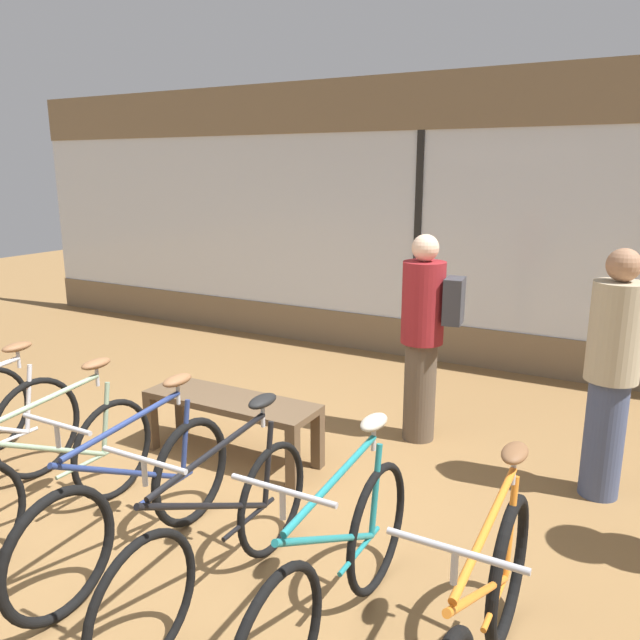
# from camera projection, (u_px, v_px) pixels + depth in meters

# --- Properties ---
(ground_plane) EXTENTS (24.00, 24.00, 0.00)m
(ground_plane) POSITION_uv_depth(u_px,v_px,m) (185.00, 523.00, 3.96)
(ground_plane) COLOR olive
(shop_back_wall) EXTENTS (12.00, 0.08, 3.20)m
(shop_back_wall) POSITION_uv_depth(u_px,v_px,m) (419.00, 218.00, 7.06)
(shop_back_wall) COLOR #7A664C
(shop_back_wall) RESTS_ON ground_plane
(bicycle_center_left) EXTENTS (0.46, 1.71, 1.03)m
(bicycle_center_left) POSITION_uv_depth(u_px,v_px,m) (51.00, 474.00, 3.78)
(bicycle_center_left) COLOR black
(bicycle_center_left) RESTS_ON ground_plane
(bicycle_center) EXTENTS (0.46, 1.67, 1.03)m
(bicycle_center) POSITION_uv_depth(u_px,v_px,m) (135.00, 501.00, 3.49)
(bicycle_center) COLOR black
(bicycle_center) RESTS_ON ground_plane
(bicycle_center_right) EXTENTS (0.46, 1.70, 1.02)m
(bicycle_center_right) POSITION_uv_depth(u_px,v_px,m) (219.00, 535.00, 3.17)
(bicycle_center_right) COLOR black
(bicycle_center_right) RESTS_ON ground_plane
(bicycle_right) EXTENTS (0.46, 1.68, 1.03)m
(bicycle_right) POSITION_uv_depth(u_px,v_px,m) (336.00, 571.00, 2.87)
(bicycle_right) COLOR black
(bicycle_right) RESTS_ON ground_plane
(bicycle_far_right) EXTENTS (0.46, 1.73, 1.04)m
(bicycle_far_right) POSITION_uv_depth(u_px,v_px,m) (481.00, 629.00, 2.51)
(bicycle_far_right) COLOR black
(bicycle_far_right) RESTS_ON ground_plane
(display_bench) EXTENTS (1.40, 0.44, 0.49)m
(display_bench) POSITION_uv_depth(u_px,v_px,m) (231.00, 409.00, 4.77)
(display_bench) COLOR brown
(display_bench) RESTS_ON ground_plane
(customer_near_rack) EXTENTS (0.40, 0.40, 1.71)m
(customer_near_rack) POSITION_uv_depth(u_px,v_px,m) (612.00, 371.00, 4.10)
(customer_near_rack) COLOR #424C6B
(customer_near_rack) RESTS_ON ground_plane
(customer_by_window) EXTENTS (0.52, 0.38, 1.70)m
(customer_by_window) POSITION_uv_depth(u_px,v_px,m) (424.00, 332.00, 4.99)
(customer_by_window) COLOR brown
(customer_by_window) RESTS_ON ground_plane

